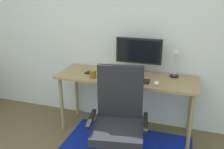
% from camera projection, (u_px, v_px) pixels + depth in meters
% --- Properties ---
extents(wall_back, '(6.00, 0.10, 2.60)m').
position_uv_depth(wall_back, '(112.00, 26.00, 3.08)').
color(wall_back, white).
rests_on(wall_back, ground).
extents(desk, '(1.69, 0.56, 0.76)m').
position_uv_depth(desk, '(126.00, 82.00, 2.89)').
color(desk, '#9E7F51').
rests_on(desk, ground).
extents(monitor, '(0.56, 0.18, 0.45)m').
position_uv_depth(monitor, '(139.00, 52.00, 2.86)').
color(monitor, '#B2B2B7').
rests_on(monitor, desk).
extents(keyboard, '(0.43, 0.13, 0.02)m').
position_uv_depth(keyboard, '(131.00, 80.00, 2.74)').
color(keyboard, black).
rests_on(keyboard, desk).
extents(computer_mouse, '(0.06, 0.10, 0.03)m').
position_uv_depth(computer_mouse, '(156.00, 83.00, 2.62)').
color(computer_mouse, white).
rests_on(computer_mouse, desk).
extents(coffee_cup, '(0.08, 0.08, 0.09)m').
position_uv_depth(coffee_cup, '(93.00, 74.00, 2.81)').
color(coffee_cup, '#8A5D13').
rests_on(coffee_cup, desk).
extents(cell_phone, '(0.09, 0.15, 0.01)m').
position_uv_depth(cell_phone, '(89.00, 72.00, 3.00)').
color(cell_phone, black).
rests_on(cell_phone, desk).
extents(desk_lamp, '(0.11, 0.11, 0.36)m').
position_uv_depth(desk_lamp, '(176.00, 56.00, 2.77)').
color(desk_lamp, black).
rests_on(desk_lamp, desk).
extents(office_chair, '(0.62, 0.57, 1.06)m').
position_uv_depth(office_chair, '(119.00, 127.00, 2.38)').
color(office_chair, slate).
rests_on(office_chair, ground).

